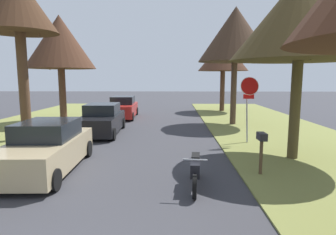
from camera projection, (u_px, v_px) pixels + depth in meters
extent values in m
cylinder|color=#9EA0A5|center=(247.00, 117.00, 12.91)|extent=(0.07, 0.46, 2.23)
cylinder|color=white|center=(250.00, 86.00, 12.46)|extent=(0.81, 0.19, 0.80)
cylinder|color=red|center=(250.00, 86.00, 12.46)|extent=(0.77, 0.19, 0.75)
cube|color=red|center=(249.00, 97.00, 12.61)|extent=(0.48, 0.08, 0.20)
cylinder|color=#4C4224|center=(295.00, 110.00, 10.14)|extent=(0.36, 0.36, 3.50)
cone|color=#3D3119|center=(301.00, 16.00, 9.69)|extent=(4.73, 4.73, 2.96)
cylinder|color=#4C4224|center=(313.00, 48.00, 10.00)|extent=(0.55, 1.27, 1.02)
cylinder|color=#4C4224|center=(299.00, 36.00, 9.39)|extent=(1.00, 0.59, 1.63)
cylinder|color=#4D3A2C|center=(234.00, 93.00, 17.72)|extent=(0.36, 0.36, 3.87)
cone|color=#3D2B1E|center=(235.00, 34.00, 17.22)|extent=(4.49, 4.49, 3.28)
cylinder|color=#4D3A2C|center=(236.00, 52.00, 16.59)|extent=(1.70, 0.42, 1.21)
cylinder|color=#4D3A2C|center=(231.00, 52.00, 17.72)|extent=(0.89, 0.51, 1.29)
cylinder|color=#4D3A2C|center=(228.00, 54.00, 16.95)|extent=(1.09, 1.14, 1.05)
cylinder|color=#513426|center=(222.00, 91.00, 24.92)|extent=(0.40, 0.40, 3.49)
cone|color=#40271A|center=(223.00, 56.00, 24.49)|extent=(4.33, 4.33, 2.61)
cylinder|color=#513426|center=(224.00, 63.00, 24.12)|extent=(1.08, 0.19, 1.38)
cylinder|color=#513426|center=(224.00, 63.00, 24.94)|extent=(0.96, 0.58, 1.50)
cylinder|color=brown|center=(24.00, 87.00, 13.27)|extent=(0.46, 0.46, 4.94)
cone|color=#422A1B|center=(18.00, 3.00, 12.74)|extent=(3.42, 3.42, 2.58)
cylinder|color=brown|center=(33.00, 23.00, 12.92)|extent=(0.37, 1.33, 1.00)
cylinder|color=brown|center=(8.00, 19.00, 12.59)|extent=(0.81, 0.95, 1.22)
cylinder|color=brown|center=(63.00, 95.00, 18.69)|extent=(0.44, 0.44, 3.49)
cone|color=#472B1D|center=(60.00, 42.00, 18.21)|extent=(4.44, 4.44, 3.38)
cylinder|color=brown|center=(57.00, 62.00, 18.79)|extent=(1.03, 1.01, 1.07)
cylinder|color=brown|center=(63.00, 60.00, 18.01)|extent=(0.95, 0.82, 1.19)
cylinder|color=brown|center=(58.00, 60.00, 18.91)|extent=(1.32, 0.99, 1.32)
cube|color=tan|center=(46.00, 153.00, 8.99)|extent=(1.98, 4.46, 0.85)
cube|color=black|center=(48.00, 130.00, 9.11)|extent=(1.68, 2.08, 0.56)
cylinder|color=black|center=(54.00, 180.00, 7.41)|extent=(0.22, 0.61, 0.60)
cylinder|color=black|center=(88.00, 149.00, 10.67)|extent=(0.22, 0.61, 0.60)
cylinder|color=black|center=(41.00, 149.00, 10.65)|extent=(0.22, 0.61, 0.60)
cube|color=black|center=(102.00, 123.00, 15.01)|extent=(1.98, 4.46, 0.85)
cube|color=black|center=(102.00, 109.00, 15.13)|extent=(1.68, 2.08, 0.56)
cylinder|color=black|center=(113.00, 134.00, 13.43)|extent=(0.22, 0.61, 0.60)
cylinder|color=black|center=(76.00, 134.00, 13.40)|extent=(0.22, 0.61, 0.60)
cylinder|color=black|center=(123.00, 123.00, 16.70)|extent=(0.22, 0.61, 0.60)
cylinder|color=black|center=(93.00, 123.00, 16.67)|extent=(0.22, 0.61, 0.60)
cube|color=red|center=(123.00, 110.00, 21.05)|extent=(1.98, 4.46, 0.85)
cube|color=black|center=(123.00, 100.00, 21.17)|extent=(1.68, 2.08, 0.56)
cylinder|color=black|center=(132.00, 117.00, 19.47)|extent=(0.22, 0.61, 0.60)
cylinder|color=black|center=(107.00, 117.00, 19.44)|extent=(0.22, 0.61, 0.60)
cylinder|color=black|center=(137.00, 111.00, 22.74)|extent=(0.22, 0.61, 0.60)
cylinder|color=black|center=(115.00, 111.00, 22.71)|extent=(0.22, 0.61, 0.60)
cylinder|color=black|center=(195.00, 187.00, 6.96)|extent=(0.15, 0.61, 0.60)
cylinder|color=black|center=(196.00, 168.00, 8.39)|extent=(0.15, 0.61, 0.60)
cube|color=black|center=(195.00, 166.00, 7.64)|extent=(0.33, 1.03, 0.36)
cube|color=black|center=(196.00, 157.00, 7.86)|extent=(0.27, 0.58, 0.12)
cylinder|color=#9EA0A5|center=(195.00, 160.00, 6.97)|extent=(0.60, 0.10, 0.04)
cube|color=brown|center=(261.00, 157.00, 8.55)|extent=(0.08, 0.08, 1.05)
cube|color=black|center=(262.00, 136.00, 8.46)|extent=(0.22, 0.44, 0.22)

